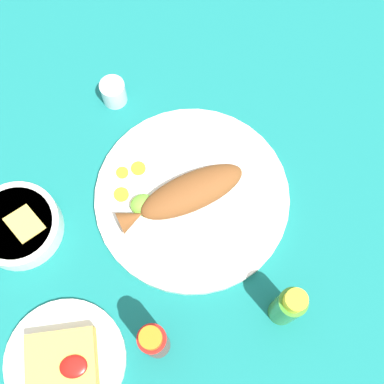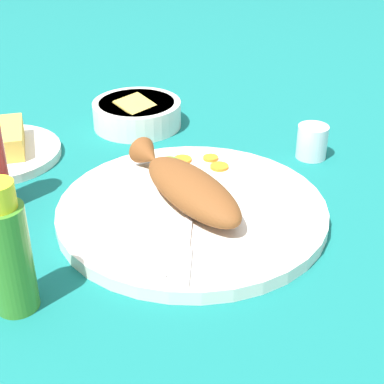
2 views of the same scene
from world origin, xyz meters
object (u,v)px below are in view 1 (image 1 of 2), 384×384
Objects in this scene: salt_cup at (114,93)px; fork_near at (241,205)px; fork_far at (232,227)px; hot_sauce_bottle_red at (154,342)px; hot_sauce_bottle_green at (288,307)px; main_plate at (192,197)px; fried_fish at (186,194)px; guacamole_bowl at (18,226)px; side_plate_fries at (65,361)px.

fork_near is at bearing -50.73° from salt_cup.
hot_sauce_bottle_red is (-0.16, -0.18, 0.06)m from fork_far.
salt_cup reaches higher than fork_far.
hot_sauce_bottle_green reaches higher than fork_far.
hot_sauce_bottle_green is at bearing -60.77° from main_plate.
main_plate is 0.09m from fork_far.
main_plate is at bearing 178.87° from fork_near.
hot_sauce_bottle_green reaches higher than fried_fish.
fork_near is (0.10, -0.03, -0.02)m from fried_fish.
guacamole_bowl is at bearing -127.78° from salt_cup.
hot_sauce_bottle_green is 0.49m from guacamole_bowl.
salt_cup is at bearing 93.84° from hot_sauce_bottle_red.
fork_far is at bearing -102.59° from fork_near.
fork_near is 0.41m from side_plate_fries.
salt_cup is at bearing 118.92° from hot_sauce_bottle_green.
fork_near is 1.16× the size of guacamole_bowl.
hot_sauce_bottle_green reaches higher than side_plate_fries.
salt_cup reaches higher than side_plate_fries.
hot_sauce_bottle_red is 0.33m from guacamole_bowl.
side_plate_fries is (-0.24, -0.26, -0.03)m from fried_fish.
guacamole_bowl is at bearing 165.08° from fried_fish.
fried_fish reaches higher than main_plate.
guacamole_bowl is at bearing -176.65° from main_plate.
hot_sauce_bottle_red is at bearing -110.77° from fork_near.
fork_far is 1.09× the size of hot_sauce_bottle_red.
fried_fish reaches higher than side_plate_fries.
side_plate_fries is 1.32× the size of guacamole_bowl.
fried_fish is at bearing 142.25° from fork_far.
side_plate_fries is at bearing -150.48° from fried_fish.
fried_fish is at bearing -177.00° from fork_near.
hot_sauce_bottle_red reaches higher than guacamole_bowl.
fork_near is at bearing 63.02° from fork_far.
hot_sauce_bottle_green is 0.52m from salt_cup.
side_plate_fries is (-0.31, -0.19, -0.01)m from fork_far.
fork_near reaches higher than side_plate_fries.
salt_cup is 0.26× the size of side_plate_fries.
fork_far is 0.38m from guacamole_bowl.
side_plate_fries is at bearing -104.18° from salt_cup.
main_plate is 2.32× the size of guacamole_bowl.
fork_near is 0.40m from guacamole_bowl.
hot_sauce_bottle_red reaches higher than fried_fish.
fork_far is 0.91× the size of side_plate_fries.
fried_fish reaches higher than salt_cup.
fork_far is (0.08, -0.07, -0.02)m from fried_fish.
hot_sauce_bottle_green is at bearing -75.83° from fried_fish.
salt_cup is at bearing 147.27° from fork_near.
fork_near is 1.06× the size of hot_sauce_bottle_red.
main_plate is at bearing 3.35° from guacamole_bowl.
salt_cup is (-0.11, 0.23, -0.02)m from fried_fish.
fried_fish is at bearing 121.87° from hot_sauce_bottle_green.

